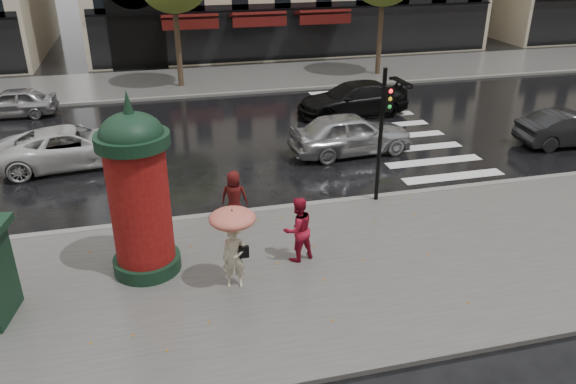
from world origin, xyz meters
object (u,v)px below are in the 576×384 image
object	(u,v)px
woman_red	(298,229)
car_darkgrey	(570,128)
man_burgundy	(234,197)
woman_umbrella	(233,236)
car_white	(72,146)
car_silver	(351,133)
car_far_silver	(12,103)
car_black	(353,99)
traffic_light	(383,124)
morris_column	(138,189)

from	to	relation	value
woman_red	car_darkgrey	distance (m)	13.53
woman_red	car_darkgrey	bearing A→B (deg)	-173.54
man_burgundy	woman_umbrella	bearing A→B (deg)	100.36
woman_red	car_white	xyz separation A→B (m)	(-5.99, 8.16, -0.27)
car_silver	car_far_silver	distance (m)	15.15
car_darkgrey	car_far_silver	size ratio (longest dim) A/B	1.08
car_black	traffic_light	bearing A→B (deg)	-17.64
woman_umbrella	car_far_silver	xyz separation A→B (m)	(-7.39, 15.46, -0.80)
traffic_light	car_white	distance (m)	10.90
car_white	woman_red	bearing A→B (deg)	-150.69
woman_red	man_burgundy	world-z (taller)	woman_red
car_far_silver	morris_column	bearing A→B (deg)	23.50
car_black	car_far_silver	size ratio (longest dim) A/B	1.34
woman_umbrella	man_burgundy	bearing A→B (deg)	80.79
car_black	car_white	bearing A→B (deg)	-77.44
car_silver	woman_umbrella	bearing A→B (deg)	139.94
woman_umbrella	car_darkgrey	bearing A→B (deg)	24.44
car_far_silver	woman_red	bearing A→B (deg)	34.30
traffic_light	car_far_silver	world-z (taller)	traffic_light
car_white	man_burgundy	bearing A→B (deg)	-147.71
car_silver	car_black	size ratio (longest dim) A/B	0.91
traffic_light	woman_umbrella	bearing A→B (deg)	-145.45
woman_umbrella	car_white	world-z (taller)	woman_umbrella
woman_umbrella	man_burgundy	distance (m)	3.14
morris_column	car_far_silver	bearing A→B (deg)	110.91
car_darkgrey	car_white	world-z (taller)	car_white
car_far_silver	traffic_light	bearing A→B (deg)	48.10
woman_red	traffic_light	distance (m)	4.45
woman_umbrella	woman_red	xyz separation A→B (m)	(1.69, 0.76, -0.48)
woman_umbrella	car_white	distance (m)	9.93
car_darkgrey	traffic_light	bearing A→B (deg)	111.18
morris_column	traffic_light	xyz separation A→B (m)	(6.86, 2.17, 0.31)
traffic_light	car_white	bearing A→B (deg)	148.97
traffic_light	car_far_silver	bearing A→B (deg)	135.51
woman_red	car_black	xyz separation A→B (m)	(5.55, 11.27, -0.23)
traffic_light	car_far_silver	distance (m)	17.35
woman_red	man_burgundy	bearing A→B (deg)	-80.48
car_darkgrey	woman_umbrella	bearing A→B (deg)	117.45
car_black	car_silver	bearing A→B (deg)	-23.45
man_burgundy	car_black	xyz separation A→B (m)	(6.75, 8.97, -0.16)
woman_red	man_burgundy	distance (m)	2.59
woman_red	car_black	world-z (taller)	woman_red
woman_umbrella	car_far_silver	size ratio (longest dim) A/B	0.53
man_burgundy	morris_column	bearing A→B (deg)	56.65
morris_column	car_silver	distance (m)	9.96
car_white	car_far_silver	size ratio (longest dim) A/B	1.32
car_white	morris_column	bearing A→B (deg)	-170.03
car_darkgrey	woman_red	bearing A→B (deg)	117.48
car_darkgrey	car_white	distance (m)	18.48
car_silver	car_white	bearing A→B (deg)	78.45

